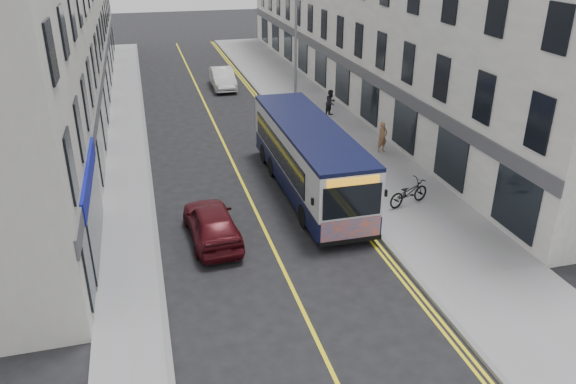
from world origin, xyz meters
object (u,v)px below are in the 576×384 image
streetlamp (294,53)px  pedestrian_far (331,103)px  car_maroon (212,223)px  bicycle (409,193)px  city_bus (308,156)px  car_white (223,78)px  pedestrian_near (382,137)px

streetlamp → pedestrian_far: bearing=34.9°
car_maroon → bicycle: bearing=-178.7°
pedestrian_far → streetlamp: bearing=179.0°
car_maroon → streetlamp: bearing=-122.3°
city_bus → bicycle: (3.52, -2.52, -1.00)m
car_white → car_maroon: 22.20m
bicycle → car_maroon: car_maroon is taller
bicycle → pedestrian_near: (1.41, 5.91, 0.25)m
pedestrian_far → car_white: (-5.23, 8.68, -0.19)m
pedestrian_near → car_maroon: size_ratio=0.37×
bicycle → pedestrian_far: (0.93, 12.52, 0.26)m
city_bus → car_white: (-0.78, 18.69, -0.93)m
pedestrian_near → streetlamp: bearing=107.8°
pedestrian_near → car_white: 16.32m
city_bus → pedestrian_near: 6.04m
city_bus → car_maroon: size_ratio=2.49×
streetlamp → pedestrian_far: (2.86, 2.00, -3.47)m
pedestrian_near → car_white: size_ratio=0.36×
streetlamp → pedestrian_near: bearing=-54.0°
streetlamp → pedestrian_near: 6.67m
streetlamp → city_bus: streetlamp is taller
car_maroon → pedestrian_far: bearing=-127.8°
car_white → pedestrian_near: bearing=-68.3°
streetlamp → car_white: bearing=102.5°
bicycle → pedestrian_near: 6.08m
pedestrian_near → pedestrian_far: 6.62m
streetlamp → car_white: 11.54m
car_white → bicycle: bearing=-77.3°
bicycle → pedestrian_far: pedestrian_far is taller
pedestrian_near → pedestrian_far: size_ratio=0.99×
bicycle → pedestrian_far: bearing=-22.5°
pedestrian_far → car_white: size_ratio=0.36×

